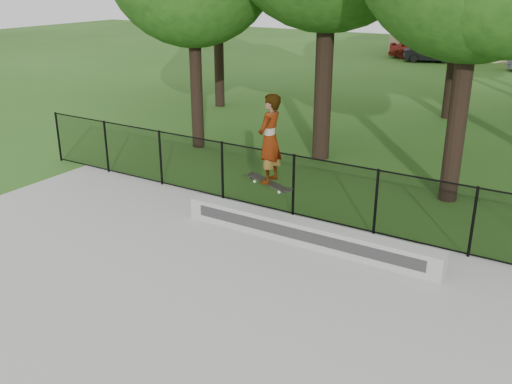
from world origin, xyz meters
TOP-DOWN VIEW (x-y plane):
  - ground at (0.00, 0.00)m, footprint 100.00×100.00m
  - concrete_slab at (0.00, 0.00)m, footprint 14.00×12.00m
  - grind_ledge at (0.96, 4.70)m, footprint 5.75×0.40m
  - car_a at (-5.62, 34.40)m, footprint 4.19×2.28m
  - car_b at (-4.59, 33.19)m, footprint 3.19×2.09m
  - skater_airborne at (0.06, 4.69)m, footprint 0.82×0.71m
  - chainlink_fence at (0.00, 5.90)m, footprint 16.06×0.06m
  - distant_building at (-2.00, 38.00)m, footprint 12.40×6.40m

SIDE VIEW (x-z plane):
  - ground at x=0.00m, z-range 0.00..0.00m
  - concrete_slab at x=0.00m, z-range 0.00..0.06m
  - grind_ledge at x=0.96m, z-range 0.06..0.55m
  - car_b at x=-4.59m, z-range 0.00..1.08m
  - car_a at x=-5.62m, z-range 0.00..1.36m
  - chainlink_fence at x=0.00m, z-range 0.06..1.56m
  - distant_building at x=-2.00m, z-range 0.01..4.31m
  - skater_airborne at x=0.06m, z-range 1.16..3.21m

